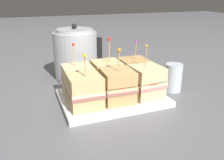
# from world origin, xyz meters

# --- Properties ---
(ground_plane) EXTENTS (6.00, 6.00, 0.00)m
(ground_plane) POSITION_xyz_m (0.00, 0.00, 0.00)
(ground_plane) COLOR slate
(serving_platter) EXTENTS (0.33, 0.24, 0.02)m
(serving_platter) POSITION_xyz_m (0.00, 0.00, 0.01)
(serving_platter) COLOR white
(serving_platter) RESTS_ON ground_plane
(sandwich_front_left) EXTENTS (0.10, 0.10, 0.16)m
(sandwich_front_left) POSITION_xyz_m (-0.10, -0.05, 0.07)
(sandwich_front_left) COLOR #DBB77A
(sandwich_front_left) RESTS_ON serving_platter
(sandwich_front_center) EXTENTS (0.10, 0.10, 0.17)m
(sandwich_front_center) POSITION_xyz_m (-0.00, -0.05, 0.07)
(sandwich_front_center) COLOR tan
(sandwich_front_center) RESTS_ON serving_platter
(sandwich_front_right) EXTENTS (0.10, 0.10, 0.17)m
(sandwich_front_right) POSITION_xyz_m (0.10, -0.05, 0.07)
(sandwich_front_right) COLOR beige
(sandwich_front_right) RESTS_ON serving_platter
(sandwich_back_left) EXTENTS (0.10, 0.10, 0.17)m
(sandwich_back_left) POSITION_xyz_m (-0.10, 0.05, 0.07)
(sandwich_back_left) COLOR beige
(sandwich_back_left) RESTS_ON serving_platter
(sandwich_back_center) EXTENTS (0.10, 0.10, 0.18)m
(sandwich_back_center) POSITION_xyz_m (-0.00, 0.05, 0.07)
(sandwich_back_center) COLOR #DBB77A
(sandwich_back_center) RESTS_ON serving_platter
(sandwich_back_right) EXTENTS (0.10, 0.10, 0.16)m
(sandwich_back_right) POSITION_xyz_m (0.10, 0.05, 0.07)
(sandwich_back_right) COLOR tan
(sandwich_back_right) RESTS_ON serving_platter
(kettle_steel) EXTENTS (0.20, 0.17, 0.22)m
(kettle_steel) POSITION_xyz_m (-0.06, 0.26, 0.10)
(kettle_steel) COLOR #B7BABF
(kettle_steel) RESTS_ON ground_plane
(drinking_glass) EXTENTS (0.06, 0.06, 0.10)m
(drinking_glass) POSITION_xyz_m (0.23, 0.00, 0.05)
(drinking_glass) COLOR silver
(drinking_glass) RESTS_ON ground_plane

